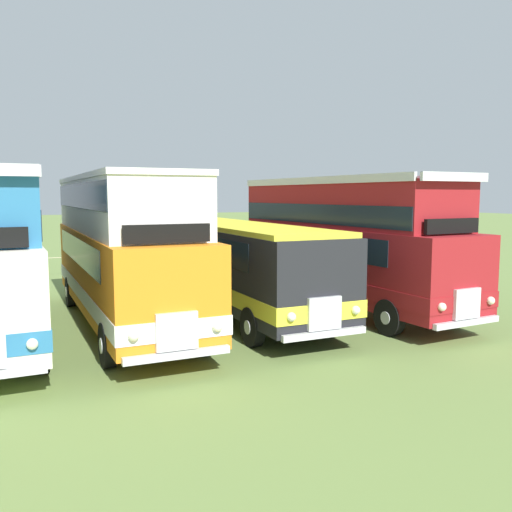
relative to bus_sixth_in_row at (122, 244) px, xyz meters
The scene contains 3 objects.
bus_sixth_in_row is the anchor object (origin of this frame).
bus_seventh_in_row 3.80m from the bus_sixth_in_row, ahead, with size 2.64×10.83×2.99m.
bus_eighth_in_row 7.48m from the bus_sixth_in_row, ahead, with size 3.07×10.68×4.52m.
Camera 1 is at (2.48, -15.97, 3.92)m, focal length 38.16 mm.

